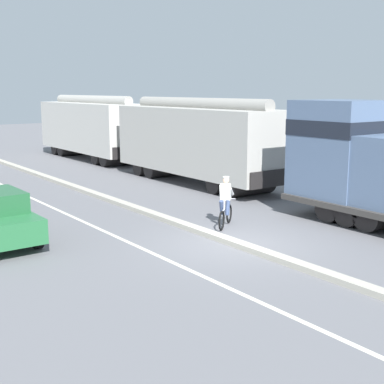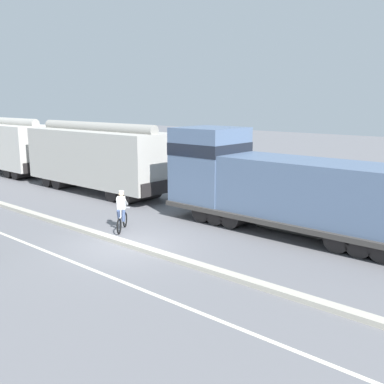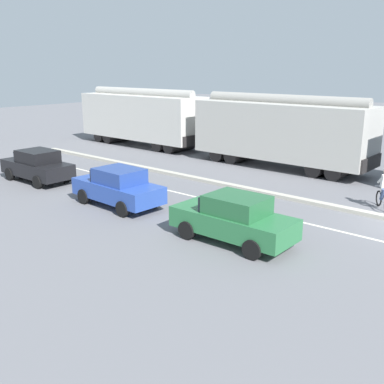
{
  "view_description": "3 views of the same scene",
  "coord_description": "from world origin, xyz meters",
  "px_view_note": "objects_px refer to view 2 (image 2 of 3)",
  "views": [
    {
      "loc": [
        -10.11,
        -11.72,
        4.58
      ],
      "look_at": [
        0.45,
        2.65,
        1.14
      ],
      "focal_mm": 50.0,
      "sensor_mm": 36.0,
      "label": 1
    },
    {
      "loc": [
        -10.65,
        -12.54,
        5.41
      ],
      "look_at": [
        3.71,
        0.02,
        1.51
      ],
      "focal_mm": 42.0,
      "sensor_mm": 36.0,
      "label": 2
    },
    {
      "loc": [
        -17.21,
        -3.78,
        5.64
      ],
      "look_at": [
        -4.93,
        6.8,
        1.12
      ],
      "focal_mm": 42.0,
      "sensor_mm": 36.0,
      "label": 3
    }
  ],
  "objects_px": {
    "locomotive": "(276,188)",
    "hopper_car_middle": "(3,145)",
    "hopper_car_lead": "(97,158)",
    "cyclist": "(122,212)"
  },
  "relations": [
    {
      "from": "hopper_car_middle",
      "to": "cyclist",
      "type": "height_order",
      "value": "hopper_car_middle"
    },
    {
      "from": "hopper_car_lead",
      "to": "locomotive",
      "type": "bearing_deg",
      "value": -90.0
    },
    {
      "from": "locomotive",
      "to": "hopper_car_middle",
      "type": "relative_size",
      "value": 1.1
    },
    {
      "from": "locomotive",
      "to": "hopper_car_lead",
      "type": "bearing_deg",
      "value": 90.0
    },
    {
      "from": "cyclist",
      "to": "hopper_car_middle",
      "type": "bearing_deg",
      "value": 77.08
    },
    {
      "from": "hopper_car_lead",
      "to": "hopper_car_middle",
      "type": "height_order",
      "value": "same"
    },
    {
      "from": "hopper_car_middle",
      "to": "cyclist",
      "type": "bearing_deg",
      "value": -102.92
    },
    {
      "from": "locomotive",
      "to": "hopper_car_middle",
      "type": "height_order",
      "value": "locomotive"
    },
    {
      "from": "locomotive",
      "to": "hopper_car_lead",
      "type": "height_order",
      "value": "locomotive"
    },
    {
      "from": "locomotive",
      "to": "hopper_car_middle",
      "type": "distance_m",
      "value": 23.76
    }
  ]
}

